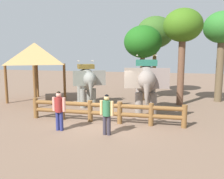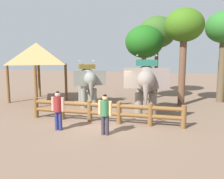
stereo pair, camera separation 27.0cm
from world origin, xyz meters
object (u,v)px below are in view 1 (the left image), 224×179
(tree_deep_back, at_px, (183,28))
(elephant_center, at_px, (146,81))
(tree_back_center, at_px, (143,43))
(log_fence, at_px, (105,110))
(elephant_near_left, at_px, (86,81))
(tourist_man_in_blue, at_px, (59,108))
(tree_far_left, at_px, (222,31))
(tourist_woman_in_black, at_px, (107,112))
(thatched_shelter, at_px, (35,54))
(tree_far_right, at_px, (155,33))

(tree_deep_back, bearing_deg, elephant_center, -122.11)
(tree_back_center, bearing_deg, log_fence, -100.13)
(elephant_near_left, bearing_deg, elephant_center, -18.99)
(tourist_man_in_blue, height_order, tree_far_left, tree_far_left)
(tourist_woman_in_black, bearing_deg, tourist_man_in_blue, 178.29)
(tree_far_left, xyz_separation_m, tree_back_center, (-5.16, -0.83, -0.77))
(log_fence, xyz_separation_m, tree_back_center, (1.07, 5.98, 3.43))
(thatched_shelter, bearing_deg, elephant_center, -12.12)
(tree_far_right, bearing_deg, tree_far_left, -22.04)
(tourist_woman_in_black, distance_m, tourist_man_in_blue, 2.14)
(tree_far_right, bearing_deg, tourist_man_in_blue, -107.73)
(elephant_center, height_order, tourist_man_in_blue, elephant_center)
(elephant_near_left, distance_m, elephant_center, 4.11)
(thatched_shelter, bearing_deg, tree_far_left, 14.53)
(log_fence, height_order, elephant_center, elephant_center)
(tree_far_left, bearing_deg, elephant_center, -133.21)
(tree_far_left, bearing_deg, tree_far_right, 157.96)
(elephant_near_left, distance_m, tree_far_left, 9.59)
(tree_far_left, height_order, tree_back_center, tree_far_left)
(log_fence, xyz_separation_m, tree_far_right, (1.70, 8.64, 4.26))
(elephant_near_left, height_order, tourist_woman_in_black, elephant_near_left)
(tree_far_right, bearing_deg, tourist_woman_in_black, -96.30)
(elephant_near_left, bearing_deg, thatched_shelter, 175.40)
(tourist_man_in_blue, bearing_deg, tree_far_left, 47.19)
(tourist_woman_in_black, relative_size, thatched_shelter, 0.38)
(log_fence, bearing_deg, elephant_near_left, 122.34)
(tree_far_right, bearing_deg, tree_deep_back, -61.73)
(elephant_near_left, xyz_separation_m, tree_far_right, (3.83, 5.27, 3.26))
(elephant_near_left, relative_size, thatched_shelter, 0.74)
(tree_far_left, relative_size, tree_deep_back, 1.00)
(elephant_near_left, bearing_deg, tree_back_center, 39.22)
(elephant_center, xyz_separation_m, tourist_man_in_blue, (-3.33, -3.66, -0.82))
(tourist_woman_in_black, relative_size, tree_far_left, 0.28)
(tree_far_right, relative_size, tree_deep_back, 1.02)
(elephant_center, relative_size, tree_far_right, 0.62)
(thatched_shelter, relative_size, tree_far_right, 0.73)
(log_fence, distance_m, elephant_near_left, 4.11)
(tree_back_center, bearing_deg, elephant_near_left, -140.78)
(log_fence, xyz_separation_m, tourist_man_in_blue, (-1.58, -1.63, 0.40))
(tree_back_center, distance_m, tree_far_right, 2.86)
(tree_deep_back, bearing_deg, log_fence, -125.82)
(elephant_near_left, height_order, tree_far_right, tree_far_right)
(log_fence, bearing_deg, thatched_shelter, 148.02)
(elephant_near_left, distance_m, thatched_shelter, 4.10)
(elephant_near_left, relative_size, tree_back_center, 0.64)
(tourist_man_in_blue, bearing_deg, tourist_woman_in_black, -1.71)
(tree_deep_back, bearing_deg, tourist_man_in_blue, -128.04)
(tourist_woman_in_black, bearing_deg, elephant_near_left, 118.00)
(tree_back_center, xyz_separation_m, tree_far_right, (0.63, 2.66, 0.84))
(thatched_shelter, xyz_separation_m, tree_deep_back, (9.51, 1.37, 1.59))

